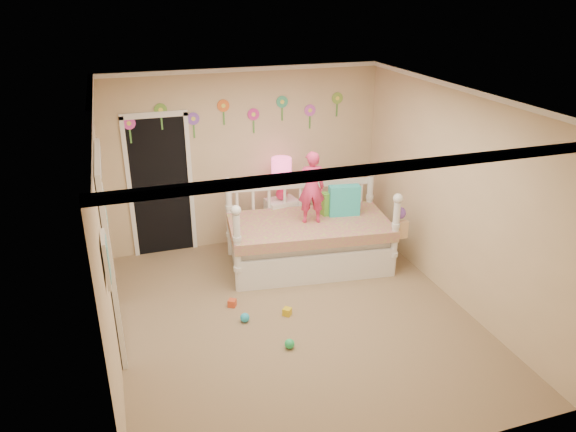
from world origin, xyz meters
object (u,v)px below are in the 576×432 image
object	(u,v)px
child	(311,187)
nightstand	(282,222)
daybed	(309,225)
table_lamp	(282,172)

from	to	relation	value
child	nightstand	xyz separation A→B (m)	(-0.18, 0.75, -0.80)
nightstand	child	bearing A→B (deg)	-85.57
daybed	child	size ratio (longest dim) A/B	2.22
child	nightstand	size ratio (longest dim) A/B	1.36
child	table_lamp	world-z (taller)	child
daybed	child	bearing A→B (deg)	-63.88
child	table_lamp	size ratio (longest dim) A/B	1.57
daybed	table_lamp	world-z (taller)	table_lamp
nightstand	table_lamp	size ratio (longest dim) A/B	1.15
nightstand	table_lamp	xyz separation A→B (m)	(0.00, -0.00, 0.78)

